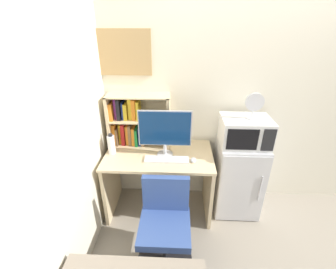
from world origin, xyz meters
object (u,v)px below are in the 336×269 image
object	(u,v)px
keyboard	(167,160)
mini_fridge	(237,177)
desk_fan	(254,104)
wall_corkboard	(119,53)
computer_mouse	(193,160)
water_bottle	(111,144)
microwave	(245,131)
monitor	(165,130)
desk_chair	(165,229)
hutch_bookshelf	(132,121)

from	to	relation	value
keyboard	mini_fridge	bearing A→B (deg)	13.45
desk_fan	wall_corkboard	world-z (taller)	wall_corkboard
computer_mouse	wall_corkboard	world-z (taller)	wall_corkboard
water_bottle	microwave	size ratio (longest dim) A/B	0.46
microwave	wall_corkboard	world-z (taller)	wall_corkboard
keyboard	computer_mouse	xyz separation A→B (m)	(0.27, -0.00, 0.01)
computer_mouse	desk_fan	distance (m)	0.81
computer_mouse	microwave	bearing A→B (deg)	20.52
water_bottle	desk_fan	size ratio (longest dim) A/B	0.86
water_bottle	microwave	bearing A→B (deg)	3.00
monitor	mini_fridge	bearing A→B (deg)	5.53
monitor	mini_fridge	world-z (taller)	monitor
desk_fan	monitor	bearing A→B (deg)	-174.94
desk_chair	hutch_bookshelf	bearing A→B (deg)	115.53
computer_mouse	microwave	xyz separation A→B (m)	(0.53, 0.20, 0.24)
computer_mouse	wall_corkboard	distance (m)	1.33
microwave	desk_fan	world-z (taller)	desk_fan
keyboard	mini_fridge	size ratio (longest dim) A/B	0.51
computer_mouse	water_bottle	world-z (taller)	water_bottle
monitor	keyboard	world-z (taller)	monitor
monitor	water_bottle	distance (m)	0.60
hutch_bookshelf	monitor	xyz separation A→B (m)	(0.38, -0.25, 0.01)
computer_mouse	desk_chair	distance (m)	0.71
monitor	desk_fan	world-z (taller)	desk_fan
mini_fridge	desk_fan	bearing A→B (deg)	-3.58
water_bottle	keyboard	bearing A→B (deg)	-11.59
microwave	hutch_bookshelf	bearing A→B (deg)	172.22
monitor	desk_chair	distance (m)	0.93
mini_fridge	microwave	xyz separation A→B (m)	(0.00, 0.00, 0.58)
hutch_bookshelf	mini_fridge	distance (m)	1.37
keyboard	wall_corkboard	xyz separation A→B (m)	(-0.51, 0.46, 0.98)
keyboard	desk_fan	xyz separation A→B (m)	(0.85, 0.19, 0.54)
monitor	desk_fan	bearing A→B (deg)	5.06
mini_fridge	keyboard	bearing A→B (deg)	-166.55
hutch_bookshelf	keyboard	world-z (taller)	hutch_bookshelf
mini_fridge	desk_fan	xyz separation A→B (m)	(0.05, -0.00, 0.88)
keyboard	water_bottle	xyz separation A→B (m)	(-0.59, 0.12, 0.10)
microwave	wall_corkboard	distance (m)	1.53
hutch_bookshelf	monitor	distance (m)	0.46
water_bottle	wall_corkboard	distance (m)	0.95
wall_corkboard	microwave	bearing A→B (deg)	-11.24
desk_chair	keyboard	bearing A→B (deg)	91.18
computer_mouse	desk_fan	size ratio (longest dim) A/B	0.35
keyboard	computer_mouse	bearing A→B (deg)	-0.77
desk_chair	wall_corkboard	world-z (taller)	wall_corkboard
hutch_bookshelf	desk_fan	distance (m)	1.30
desk_chair	wall_corkboard	xyz separation A→B (m)	(-0.52, 0.97, 1.40)
monitor	water_bottle	world-z (taller)	monitor
mini_fridge	wall_corkboard	distance (m)	1.88
computer_mouse	water_bottle	distance (m)	0.88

